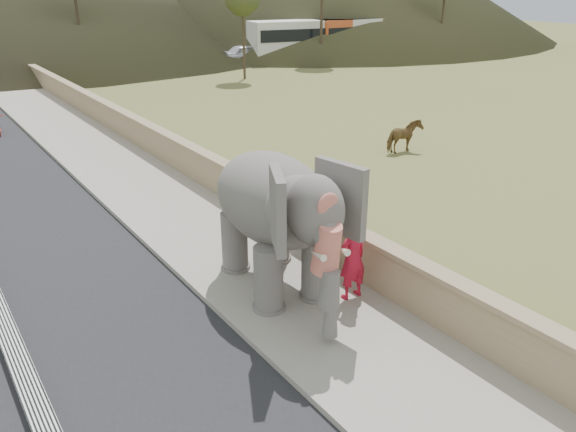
% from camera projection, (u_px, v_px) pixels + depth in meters
% --- Properties ---
extents(ground, '(160.00, 160.00, 0.00)m').
position_uv_depth(ground, '(408.00, 389.00, 9.00)').
color(ground, olive).
rests_on(ground, ground).
extents(walkway, '(3.00, 120.00, 0.15)m').
position_uv_depth(walkway, '(160.00, 200.00, 16.53)').
color(walkway, '#9E9687').
rests_on(walkway, ground).
extents(parapet, '(0.30, 120.00, 1.10)m').
position_uv_depth(parapet, '(209.00, 174.00, 17.21)').
color(parapet, tan).
rests_on(parapet, ground).
extents(cow, '(1.45, 0.68, 1.22)m').
position_uv_depth(cow, '(404.00, 137.00, 21.09)').
color(cow, brown).
rests_on(cow, ground).
extents(distant_car, '(4.42, 2.27, 1.44)m').
position_uv_depth(distant_car, '(249.00, 54.00, 43.79)').
color(distant_car, silver).
rests_on(distant_car, ground).
extents(bus_white, '(11.27, 4.49, 3.10)m').
position_uv_depth(bus_white, '(316.00, 40.00, 45.37)').
color(bus_white, silver).
rests_on(bus_white, ground).
extents(bus_orange, '(11.20, 3.66, 3.10)m').
position_uv_depth(bus_orange, '(373.00, 37.00, 47.67)').
color(bus_orange, '#CF5124').
rests_on(bus_orange, ground).
extents(elephant_and_man, '(2.66, 4.34, 2.95)m').
position_uv_depth(elephant_and_man, '(274.00, 218.00, 11.32)').
color(elephant_and_man, slate).
rests_on(elephant_and_man, ground).
extents(trees, '(46.66, 45.03, 7.85)m').
position_uv_depth(trees, '(80.00, 27.00, 30.64)').
color(trees, '#473828').
rests_on(trees, ground).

